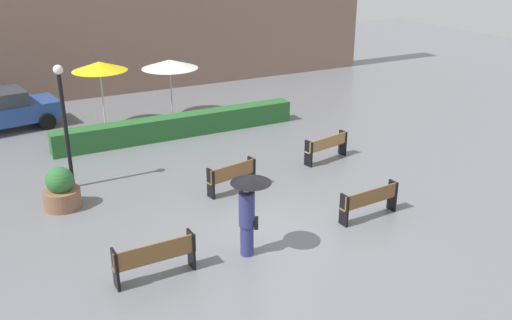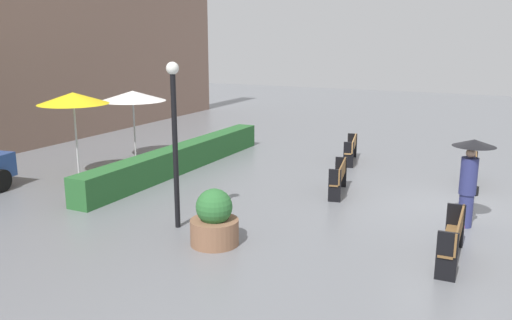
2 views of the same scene
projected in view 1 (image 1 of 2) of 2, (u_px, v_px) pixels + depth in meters
ground_plane at (269, 237)px, 14.36m from camera, size 60.00×60.00×0.00m
bench_far_right at (327, 146)px, 19.04m from camera, size 1.79×0.69×0.88m
bench_near_right at (370, 200)px, 15.14m from camera, size 1.86×0.45×0.87m
bench_mid_center at (232, 175)px, 16.72m from camera, size 1.64×0.63×0.89m
bench_near_left at (155, 257)px, 12.44m from camera, size 1.88×0.41×0.93m
pedestrian_with_umbrella at (249, 205)px, 13.11m from camera, size 0.96×0.96×2.04m
planter_pot at (61, 191)px, 15.74m from camera, size 1.03×1.03×1.21m
lamp_post at (64, 114)px, 16.36m from camera, size 0.28×0.28×3.76m
patio_umbrella_yellow at (99, 66)px, 21.55m from camera, size 2.11×2.11×2.66m
patio_umbrella_white at (170, 64)px, 22.89m from camera, size 2.29×2.29×2.46m
hedge_strip at (179, 126)px, 21.42m from camera, size 9.37×0.70×0.83m
building_facade at (103, 0)px, 25.93m from camera, size 28.00×1.20×8.75m
parked_car at (0, 110)px, 21.90m from camera, size 4.42×2.48×1.57m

